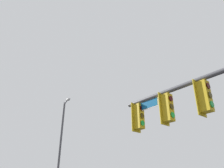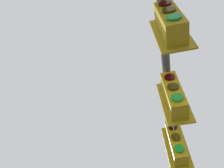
% 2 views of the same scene
% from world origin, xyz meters
% --- Properties ---
extents(signal_pole_near, '(5.67, 0.64, 5.90)m').
position_xyz_m(signal_pole_near, '(-4.16, -8.22, 4.44)').
color(signal_pole_near, '#47474C').
rests_on(signal_pole_near, ground_plane).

